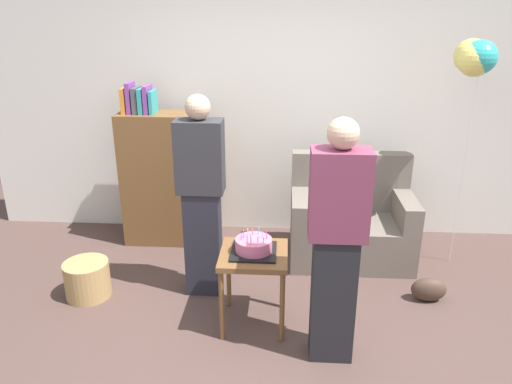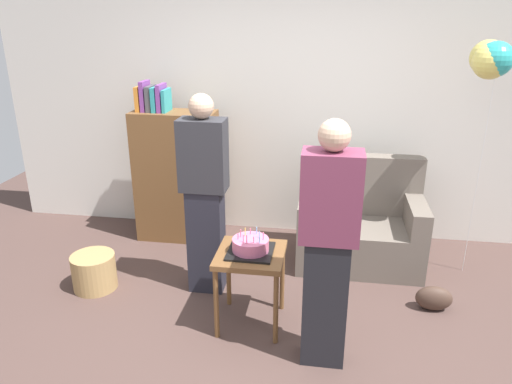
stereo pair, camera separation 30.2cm
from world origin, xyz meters
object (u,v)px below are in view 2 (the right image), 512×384
(side_table, at_px, (251,263))
(person_holding_cake, at_px, (328,247))
(balloon_bunch, at_px, (491,59))
(handbag, at_px, (434,298))
(couch, at_px, (359,227))
(person_blowing_candles, at_px, (205,195))
(wicker_basket, at_px, (94,272))
(bookshelf, at_px, (176,174))
(birthday_cake, at_px, (251,246))

(side_table, bearing_deg, person_holding_cake, -30.86)
(person_holding_cake, height_order, balloon_bunch, balloon_bunch)
(handbag, distance_m, balloon_bunch, 1.89)
(couch, distance_m, person_blowing_candles, 1.52)
(balloon_bunch, bearing_deg, handbag, -116.35)
(side_table, relative_size, handbag, 2.09)
(couch, relative_size, person_blowing_candles, 0.67)
(couch, height_order, wicker_basket, couch)
(bookshelf, bearing_deg, person_blowing_candles, -59.93)
(birthday_cake, distance_m, person_blowing_candles, 0.64)
(birthday_cake, relative_size, person_holding_cake, 0.20)
(balloon_bunch, bearing_deg, person_blowing_candles, -164.28)
(wicker_basket, bearing_deg, balloon_bunch, 13.73)
(person_blowing_candles, bearing_deg, handbag, -8.40)
(couch, bearing_deg, side_table, -126.60)
(handbag, bearing_deg, birthday_cake, -164.61)
(person_holding_cake, xyz_separation_m, wicker_basket, (-1.91, 0.60, -0.68))
(person_holding_cake, bearing_deg, couch, -106.93)
(bookshelf, distance_m, wicker_basket, 1.26)
(side_table, distance_m, wicker_basket, 1.44)
(couch, height_order, side_table, couch)
(bookshelf, bearing_deg, wicker_basket, -110.55)
(couch, distance_m, person_holding_cake, 1.54)
(couch, xyz_separation_m, person_holding_cake, (-0.29, -1.43, 0.49))
(bookshelf, distance_m, balloon_bunch, 2.93)
(bookshelf, xyz_separation_m, wicker_basket, (-0.40, -1.07, -0.53))
(couch, relative_size, side_table, 1.88)
(bookshelf, xyz_separation_m, balloon_bunch, (2.67, -0.32, 1.17))
(couch, distance_m, bookshelf, 1.84)
(couch, height_order, person_holding_cake, person_holding_cake)
(bookshelf, distance_m, handbag, 2.61)
(bookshelf, xyz_separation_m, birthday_cake, (0.97, -1.35, -0.04))
(person_blowing_candles, height_order, person_holding_cake, same)
(side_table, height_order, person_holding_cake, person_holding_cake)
(birthday_cake, bearing_deg, wicker_basket, 168.64)
(person_holding_cake, distance_m, wicker_basket, 2.12)
(couch, xyz_separation_m, person_blowing_candles, (-1.26, -0.69, 0.49))
(handbag, relative_size, balloon_bunch, 0.14)
(side_table, height_order, person_blowing_candles, person_blowing_candles)
(birthday_cake, xyz_separation_m, balloon_bunch, (1.70, 1.03, 1.21))
(person_holding_cake, distance_m, handbag, 1.32)
(birthday_cake, xyz_separation_m, handbag, (1.38, 0.38, -0.53))
(person_blowing_candles, height_order, wicker_basket, person_blowing_candles)
(balloon_bunch, bearing_deg, bookshelf, 173.14)
(bookshelf, distance_m, person_blowing_candles, 1.08)
(couch, bearing_deg, balloon_bunch, -5.46)
(handbag, height_order, balloon_bunch, balloon_bunch)
(person_blowing_candles, relative_size, person_holding_cake, 1.00)
(side_table, height_order, balloon_bunch, balloon_bunch)
(birthday_cake, relative_size, wicker_basket, 0.89)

